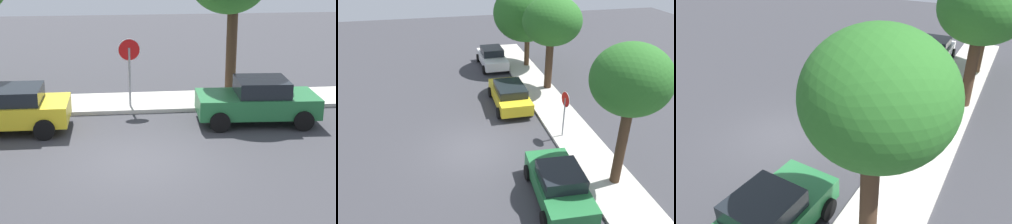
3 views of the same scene
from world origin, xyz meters
TOP-DOWN VIEW (x-y plane):
  - ground_plane at (0.00, 0.00)m, footprint 60.00×60.00m
  - sidewalk_curb at (0.00, 5.15)m, footprint 32.00×2.25m
  - stop_sign at (-0.00, 4.56)m, footprint 0.78×0.10m
  - parked_car_green at (4.09, 2.77)m, footprint 3.97×2.14m
  - parked_car_yellow at (-4.05, 2.79)m, footprint 4.22×2.06m
  - parked_car_white at (-10.94, 3.02)m, footprint 4.05×2.03m
  - street_tree_near_corner at (-5.84, 5.83)m, footprint 3.62×3.62m
  - street_tree_mid_block at (3.57, 5.36)m, footprint 2.91×2.91m

SIDE VIEW (x-z plane):
  - ground_plane at x=0.00m, z-range 0.00..0.00m
  - sidewalk_curb at x=0.00m, z-range 0.00..0.14m
  - parked_car_green at x=4.09m, z-range 0.00..1.47m
  - parked_car_yellow at x=-4.05m, z-range 0.04..1.44m
  - parked_car_white at x=-10.94m, z-range 0.01..1.50m
  - stop_sign at x=0.00m, z-range 0.47..3.01m
  - street_tree_near_corner at x=-5.84m, z-range 1.45..7.42m
  - street_tree_mid_block at x=3.57m, z-range 1.54..7.38m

